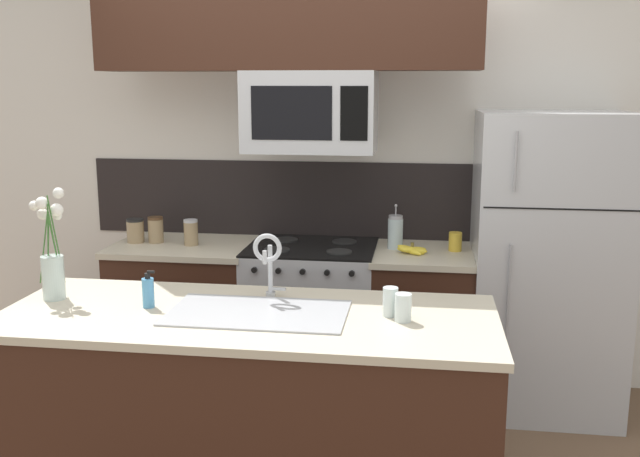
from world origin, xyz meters
TOP-DOWN VIEW (x-y plane):
  - rear_partition at (0.30, 1.28)m, footprint 5.20×0.10m
  - splash_band at (0.00, 1.22)m, footprint 2.96×0.01m
  - back_counter_left at (-0.79, 0.90)m, footprint 0.85×0.65m
  - back_counter_right at (0.66, 0.90)m, footprint 0.59×0.65m
  - stove_range at (0.00, 0.90)m, footprint 0.76×0.64m
  - microwave at (0.00, 0.88)m, footprint 0.74×0.40m
  - upper_cabinet_band at (-0.13, 0.85)m, footprint 2.14×0.34m
  - refrigerator at (1.36, 0.92)m, footprint 0.83×0.74m
  - storage_jar_tall at (-1.10, 0.90)m, footprint 0.10×0.10m
  - storage_jar_medium at (-0.97, 0.92)m, footprint 0.09×0.09m
  - storage_jar_short at (-0.73, 0.88)m, footprint 0.08×0.08m
  - banana_bunch at (0.60, 0.84)m, footprint 0.19×0.15m
  - french_press at (0.49, 0.96)m, footprint 0.09×0.09m
  - coffee_tin at (0.84, 0.95)m, footprint 0.08×0.08m
  - island_counter at (-0.08, -0.35)m, footprint 2.12×0.84m
  - kitchen_sink at (-0.04, -0.35)m, footprint 0.76×0.44m
  - sink_faucet at (-0.03, -0.13)m, footprint 0.14×0.14m
  - dish_soap_bottle at (-0.53, -0.33)m, footprint 0.06×0.05m
  - drinking_glass at (0.52, -0.30)m, footprint 0.06×0.06m
  - spare_glass at (0.58, -0.36)m, footprint 0.07×0.07m
  - flower_vase at (-1.00, -0.27)m, footprint 0.15×0.15m

SIDE VIEW (x-z plane):
  - island_counter at x=-0.08m, z-range 0.00..0.91m
  - back_counter_left at x=-0.79m, z-range 0.00..0.91m
  - back_counter_right at x=0.66m, z-range 0.00..0.91m
  - stove_range at x=0.00m, z-range 0.00..0.93m
  - kitchen_sink at x=-0.04m, z-range 0.76..0.92m
  - refrigerator at x=1.36m, z-range 0.00..1.72m
  - banana_bunch at x=0.60m, z-range 0.89..0.97m
  - coffee_tin at x=0.84m, z-range 0.91..1.02m
  - spare_glass at x=0.58m, z-range 0.91..1.03m
  - drinking_glass at x=0.52m, z-range 0.91..1.03m
  - dish_soap_bottle at x=-0.53m, z-range 0.90..1.06m
  - storage_jar_tall at x=-1.10m, z-range 0.91..1.06m
  - storage_jar_short at x=-0.73m, z-range 0.91..1.07m
  - storage_jar_medium at x=-0.97m, z-range 0.91..1.07m
  - french_press at x=0.49m, z-range 0.88..1.14m
  - flower_vase at x=-1.00m, z-range 0.83..1.33m
  - sink_faucet at x=-0.03m, z-range 0.95..1.26m
  - splash_band at x=0.00m, z-range 0.91..1.39m
  - rear_partition at x=0.30m, z-range 0.00..2.60m
  - microwave at x=0.00m, z-range 1.48..1.94m
  - upper_cabinet_band at x=-0.13m, z-range 1.94..2.54m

